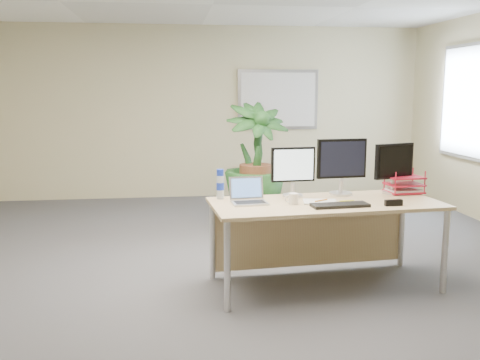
{
  "coord_description": "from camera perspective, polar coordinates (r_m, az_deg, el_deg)",
  "views": [
    {
      "loc": [
        -0.54,
        -4.53,
        1.71
      ],
      "look_at": [
        0.11,
        0.35,
        0.88
      ],
      "focal_mm": 40.0,
      "sensor_mm": 36.0,
      "label": 1
    }
  ],
  "objects": [
    {
      "name": "floor_plant",
      "position": [
        6.61,
        1.66,
        1.27
      ],
      "size": [
        1.05,
        1.05,
        1.5
      ],
      "primitive_type": "imported",
      "rotation": [
        0.0,
        0.0,
        0.29
      ],
      "color": "#143917",
      "rests_on": "floor"
    },
    {
      "name": "stapler",
      "position": [
        4.63,
        16.06,
        -2.34
      ],
      "size": [
        0.15,
        0.05,
        0.05
      ],
      "primitive_type": "cube",
      "rotation": [
        0.0,
        0.0,
        0.08
      ],
      "color": "black",
      "rests_on": "desk"
    },
    {
      "name": "laptop",
      "position": [
        4.57,
        0.87,
        -1.72
      ],
      "size": [
        0.32,
        0.28,
        0.21
      ],
      "color": "#BCBCC0",
      "rests_on": "desk"
    },
    {
      "name": "back_wall",
      "position": [
        8.55,
        -3.94,
        7.19
      ],
      "size": [
        7.0,
        0.04,
        2.7
      ],
      "primitive_type": "cube",
      "color": "beige",
      "rests_on": "floor"
    },
    {
      "name": "yellow_highlighter",
      "position": [
        4.68,
        11.34,
        -2.23
      ],
      "size": [
        0.13,
        0.03,
        0.02
      ],
      "primitive_type": "cylinder",
      "rotation": [
        0.0,
        1.57,
        0.11
      ],
      "color": "yellow",
      "rests_on": "desk"
    },
    {
      "name": "orange_pen",
      "position": [
        4.63,
        8.65,
        -2.16
      ],
      "size": [
        0.13,
        0.08,
        0.01
      ],
      "primitive_type": "cylinder",
      "rotation": [
        0.0,
        1.57,
        0.54
      ],
      "color": "orange",
      "rests_on": "spiral_notebook"
    },
    {
      "name": "floor",
      "position": [
        4.87,
        -0.72,
        -10.93
      ],
      "size": [
        8.0,
        8.0,
        0.0
      ],
      "primitive_type": "plane",
      "color": "#424347",
      "rests_on": "ground"
    },
    {
      "name": "desk",
      "position": [
        4.8,
        8.62,
        -3.93
      ],
      "size": [
        2.03,
        0.98,
        0.76
      ],
      "color": "tan",
      "rests_on": "floor"
    },
    {
      "name": "water_bottle",
      "position": [
        4.71,
        -2.12,
        -0.51
      ],
      "size": [
        0.07,
        0.07,
        0.26
      ],
      "color": "silver",
      "rests_on": "desk"
    },
    {
      "name": "monitor_left",
      "position": [
        4.82,
        5.68,
        1.25
      ],
      "size": [
        0.4,
        0.18,
        0.45
      ],
      "color": "silver",
      "rests_on": "desk"
    },
    {
      "name": "keyboard",
      "position": [
        4.49,
        10.62,
        -2.65
      ],
      "size": [
        0.49,
        0.2,
        0.03
      ],
      "primitive_type": "cube",
      "rotation": [
        0.0,
        0.0,
        0.08
      ],
      "color": "black",
      "rests_on": "desk"
    },
    {
      "name": "letter_tray",
      "position": [
        5.21,
        17.1,
        -0.59
      ],
      "size": [
        0.34,
        0.27,
        0.15
      ],
      "color": "#B8162D",
      "rests_on": "desk"
    },
    {
      "name": "window",
      "position": [
        7.92,
        23.07,
        7.71
      ],
      "size": [
        0.04,
        1.3,
        1.55
      ],
      "color": "#A6A6AA",
      "rests_on": "right_wall"
    },
    {
      "name": "spiral_notebook",
      "position": [
        4.63,
        8.53,
        -2.31
      ],
      "size": [
        0.32,
        0.26,
        0.01
      ],
      "primitive_type": "cube",
      "rotation": [
        0.0,
        0.0,
        -0.19
      ],
      "color": "silver",
      "rests_on": "desk"
    },
    {
      "name": "coffee_mug",
      "position": [
        4.53,
        5.69,
        -1.99
      ],
      "size": [
        0.12,
        0.08,
        0.09
      ],
      "color": "white",
      "rests_on": "desk"
    },
    {
      "name": "whiteboard",
      "position": [
        8.67,
        4.09,
        8.55
      ],
      "size": [
        1.3,
        0.04,
        0.95
      ],
      "color": "#A6A6AA",
      "rests_on": "back_wall"
    },
    {
      "name": "monitor_dark",
      "position": [
        5.13,
        16.11,
        1.55
      ],
      "size": [
        0.41,
        0.19,
        0.47
      ],
      "color": "silver",
      "rests_on": "desk"
    },
    {
      "name": "monitor_right",
      "position": [
        4.95,
        10.79,
        1.8
      ],
      "size": [
        0.46,
        0.21,
        0.51
      ],
      "color": "silver",
      "rests_on": "desk"
    }
  ]
}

